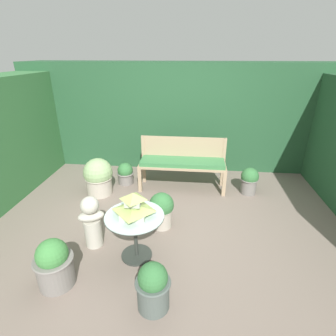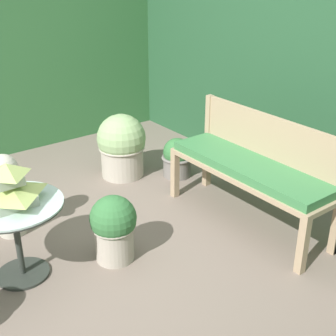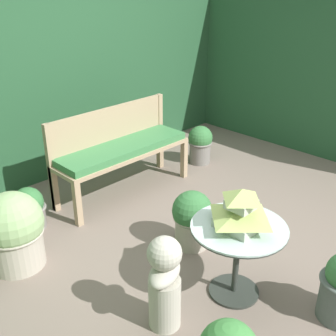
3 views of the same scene
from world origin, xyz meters
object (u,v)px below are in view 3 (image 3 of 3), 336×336
at_px(patio_table, 238,241).
at_px(potted_plant_patio_mid, 200,144).
at_px(potted_plant_bench_right, 29,209).
at_px(potted_plant_table_near, 14,231).
at_px(garden_bench, 123,152).
at_px(garden_bust, 165,281).
at_px(pagoda_birdhouse, 240,211).
at_px(potted_plant_table_far, 192,218).

bearing_deg(patio_table, potted_plant_patio_mid, 47.02).
distance_m(potted_plant_bench_right, potted_plant_table_near, 0.57).
bearing_deg(potted_plant_table_near, potted_plant_patio_mid, 6.22).
bearing_deg(garden_bench, garden_bust, -122.00).
bearing_deg(potted_plant_patio_mid, pagoda_birdhouse, -132.98).
xyz_separation_m(potted_plant_table_far, potted_plant_table_near, (-1.19, 0.82, 0.05)).
height_order(garden_bench, potted_plant_bench_right, garden_bench).
bearing_deg(potted_plant_bench_right, potted_plant_table_near, -128.71).
xyz_separation_m(garden_bench, potted_plant_bench_right, (-1.06, 0.09, -0.27)).
distance_m(garden_bust, potted_plant_table_near, 1.35).
distance_m(potted_plant_bench_right, potted_plant_table_far, 1.51).
relative_size(potted_plant_bench_right, potted_plant_patio_mid, 0.85).
relative_size(garden_bench, potted_plant_table_near, 2.34).
xyz_separation_m(garden_bust, potted_plant_bench_right, (-0.04, 1.73, -0.16)).
xyz_separation_m(pagoda_birdhouse, potted_plant_patio_mid, (1.61, 1.72, -0.45)).
relative_size(pagoda_birdhouse, potted_plant_bench_right, 0.92).
bearing_deg(garden_bench, patio_table, -104.00).
relative_size(potted_plant_bench_right, potted_plant_table_far, 0.78).
distance_m(pagoda_birdhouse, potted_plant_bench_right, 2.04).
height_order(potted_plant_table_far, potted_plant_table_near, potted_plant_table_near).
bearing_deg(pagoda_birdhouse, garden_bench, 76.00).
xyz_separation_m(garden_bench, pagoda_birdhouse, (-0.44, -1.79, 0.23)).
distance_m(garden_bench, pagoda_birdhouse, 1.85).
relative_size(garden_bench, potted_plant_table_far, 2.93).
distance_m(garden_bust, potted_plant_table_far, 0.94).
distance_m(garden_bench, potted_plant_bench_right, 1.10).
height_order(garden_bench, pagoda_birdhouse, pagoda_birdhouse).
bearing_deg(garden_bench, potted_plant_table_near, -166.39).
height_order(pagoda_birdhouse, potted_plant_bench_right, pagoda_birdhouse).
xyz_separation_m(pagoda_birdhouse, potted_plant_bench_right, (-0.61, 1.88, -0.51)).
xyz_separation_m(garden_bust, potted_plant_patio_mid, (2.19, 1.58, -0.11)).
distance_m(pagoda_birdhouse, potted_plant_table_near, 1.78).
height_order(patio_table, potted_plant_table_near, potted_plant_table_near).
distance_m(pagoda_birdhouse, potted_plant_patio_mid, 2.40).
height_order(garden_bust, potted_plant_table_near, garden_bust).
bearing_deg(garden_bust, garden_bench, 35.07).
bearing_deg(potted_plant_patio_mid, garden_bench, 177.00).
bearing_deg(pagoda_birdhouse, garden_bust, 165.79).
xyz_separation_m(pagoda_birdhouse, potted_plant_table_far, (0.23, 0.63, -0.43)).
bearing_deg(pagoda_birdhouse, potted_plant_table_near, 123.67).
bearing_deg(potted_plant_table_near, garden_bust, -73.54).
distance_m(garden_bench, garden_bust, 1.94).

